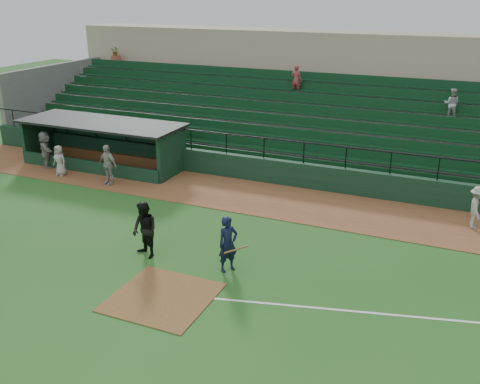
% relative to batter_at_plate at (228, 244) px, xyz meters
% --- Properties ---
extents(ground, '(90.00, 90.00, 0.00)m').
position_rel_batter_at_plate_xyz_m(ground, '(-1.14, -1.39, -0.98)').
color(ground, '#23591C').
rests_on(ground, ground).
extents(warning_track, '(40.00, 4.00, 0.03)m').
position_rel_batter_at_plate_xyz_m(warning_track, '(-1.14, 6.61, -0.96)').
color(warning_track, brown).
rests_on(warning_track, ground).
extents(home_plate_dirt, '(3.00, 3.00, 0.03)m').
position_rel_batter_at_plate_xyz_m(home_plate_dirt, '(-1.14, -2.39, -0.96)').
color(home_plate_dirt, brown).
rests_on(home_plate_dirt, ground).
extents(foul_line, '(17.49, 4.44, 0.01)m').
position_rel_batter_at_plate_xyz_m(foul_line, '(6.86, -0.19, -0.97)').
color(foul_line, white).
rests_on(foul_line, ground).
extents(stadium_structure, '(38.00, 13.08, 6.40)m').
position_rel_batter_at_plate_xyz_m(stadium_structure, '(-1.14, 15.07, 1.33)').
color(stadium_structure, '#10321D').
rests_on(stadium_structure, ground).
extents(dugout, '(8.90, 3.20, 2.42)m').
position_rel_batter_at_plate_xyz_m(dugout, '(-10.89, 8.17, 0.36)').
color(dugout, '#10321D').
rests_on(dugout, ground).
extents(batter_at_plate, '(1.19, 0.85, 1.95)m').
position_rel_batter_at_plate_xyz_m(batter_at_plate, '(0.00, 0.00, 0.00)').
color(batter_at_plate, black).
rests_on(batter_at_plate, ground).
extents(umpire, '(1.22, 1.11, 2.04)m').
position_rel_batter_at_plate_xyz_m(umpire, '(-3.10, -0.25, 0.04)').
color(umpire, black).
rests_on(umpire, ground).
extents(runner, '(0.78, 1.19, 1.73)m').
position_rel_batter_at_plate_xyz_m(runner, '(7.53, 6.98, -0.08)').
color(runner, '#A19C97').
rests_on(runner, warning_track).
extents(dugout_player_a, '(1.22, 0.68, 1.96)m').
position_rel_batter_at_plate_xyz_m(dugout_player_a, '(-8.87, 5.41, 0.03)').
color(dugout_player_a, '#ACA6A1').
rests_on(dugout_player_a, warning_track).
extents(dugout_player_b, '(0.80, 0.55, 1.56)m').
position_rel_batter_at_plate_xyz_m(dugout_player_b, '(-11.91, 5.51, -0.17)').
color(dugout_player_b, '#ABA6A0').
rests_on(dugout_player_b, warning_track).
extents(dugout_player_c, '(1.73, 1.64, 1.96)m').
position_rel_batter_at_plate_xyz_m(dugout_player_c, '(-13.46, 6.25, 0.03)').
color(dugout_player_c, gray).
rests_on(dugout_player_c, warning_track).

